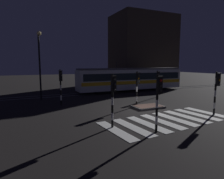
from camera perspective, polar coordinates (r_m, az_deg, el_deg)
The scene contains 14 objects.
ground_plane at distance 16.50m, azimuth 9.14°, elevation -6.13°, with size 120.00×120.00×0.00m, color black.
rail_near at distance 25.34m, azimuth -3.59°, elevation -1.25°, with size 80.00×0.12×0.03m, color #59595E.
rail_far at distance 26.67m, azimuth -4.69°, elevation -0.83°, with size 80.00×0.12×0.03m, color #59595E.
crosswalk_zebra at distance 14.20m, azimuth 15.89°, elevation -8.52°, with size 9.46×4.74×0.02m.
traffic_island at distance 17.75m, azimuth 10.41°, elevation -4.90°, with size 2.64×1.71×0.18m.
traffic_light_corner_far_left at distance 18.59m, azimuth -14.66°, elevation 2.14°, with size 0.36×0.42×3.34m.
traffic_light_median_centre at distance 17.79m, azimuth 7.38°, elevation 1.72°, with size 0.36×0.42×3.17m.
traffic_light_corner_far_right at distance 23.10m, azimuth 13.12°, elevation 2.73°, with size 0.36×0.42×3.07m.
traffic_light_corner_near_right at distance 16.59m, azimuth 28.08°, elevation 0.74°, with size 0.36×0.42×3.28m.
traffic_light_corner_near_left at distance 11.61m, azimuth 0.29°, elevation -0.96°, with size 0.36×0.42×3.26m.
traffic_light_kerb_mid_left at distance 11.09m, azimuth 13.26°, elevation -1.47°, with size 0.36×0.42×3.28m.
street_lamp_trackside_left at distance 21.97m, azimuth -20.26°, elevation 8.67°, with size 0.44×1.21×7.06m.
tram at distance 27.97m, azimuth 5.62°, elevation 3.12°, with size 15.72×2.58×4.15m.
building_backdrop at distance 39.55m, azimuth 8.84°, elevation 11.21°, with size 11.28×8.00×12.98m, color #42382D.
Camera 1 is at (-8.95, -13.31, 3.85)m, focal length 31.55 mm.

